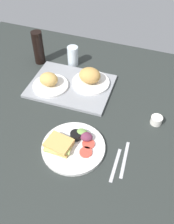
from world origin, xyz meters
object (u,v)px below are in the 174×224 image
object	(u,v)px
serving_tray	(71,86)
bread_plate_far	(90,78)
soda_bottle	(38,48)
knife	(125,159)
plate_with_salad	(72,145)
espresso_cup	(156,120)
fork	(115,165)
drinking_glass	(73,56)
bread_plate_near	(50,82)

from	to	relation	value
serving_tray	bread_plate_far	size ratio (longest dim) A/B	2.15
soda_bottle	knife	xyz separation A→B (cm)	(67.31, -52.22, -9.97)
soda_bottle	knife	distance (cm)	85.78
plate_with_salad	espresso_cup	size ratio (longest dim) A/B	5.07
espresso_cup	fork	distance (cm)	32.16
espresso_cup	serving_tray	bearing A→B (deg)	167.89
drinking_glass	bread_plate_far	bearing A→B (deg)	-43.25
bread_plate_near	bread_plate_far	xyz separation A→B (cm)	(20.01, 9.98, 0.75)
drinking_glass	bread_plate_near	bearing A→B (deg)	-97.37
plate_with_salad	bread_plate_far	bearing A→B (deg)	98.98
plate_with_salad	bread_plate_near	bearing A→B (deg)	129.11
plate_with_salad	fork	world-z (taller)	plate_with_salad
serving_tray	soda_bottle	size ratio (longest dim) A/B	2.20
fork	bread_plate_near	bearing A→B (deg)	51.62
espresso_cup	fork	bearing A→B (deg)	-112.14
serving_tray	bread_plate_far	distance (cm)	11.74
bread_plate_far	espresso_cup	size ratio (longest dim) A/B	3.75
serving_tray	bread_plate_near	distance (cm)	12.09
bread_plate_near	drinking_glass	bearing A→B (deg)	82.63
bread_plate_near	espresso_cup	bearing A→B (deg)	-5.40
fork	knife	bearing A→B (deg)	-38.55
fork	serving_tray	bearing A→B (deg)	40.92
bread_plate_near	knife	world-z (taller)	bread_plate_near
bread_plate_far	soda_bottle	size ratio (longest dim) A/B	1.03
soda_bottle	knife	bearing A→B (deg)	-37.80
bread_plate_far	espresso_cup	xyz separation A→B (cm)	(39.55, -15.61, -3.26)
bread_plate_near	fork	distance (cm)	59.35
bread_plate_far	espresso_cup	bearing A→B (deg)	-21.54
soda_bottle	knife	size ratio (longest dim) A/B	1.08
serving_tray	fork	distance (cm)	54.75
plate_with_salad	serving_tray	bearing A→B (deg)	113.41
soda_bottle	espresso_cup	distance (cm)	81.29
drinking_glass	fork	distance (cm)	75.56
bread_plate_far	fork	bearing A→B (deg)	-58.82
soda_bottle	espresso_cup	world-z (taller)	soda_bottle
plate_with_salad	drinking_glass	xyz separation A→B (cm)	(-23.48, 58.64, 4.28)
plate_with_salad	soda_bottle	size ratio (longest dim) A/B	1.39
soda_bottle	fork	distance (cm)	86.00
drinking_glass	soda_bottle	bearing A→B (deg)	-166.53
soda_bottle	fork	size ratio (longest dim) A/B	1.20
bread_plate_near	drinking_glass	world-z (taller)	drinking_glass
serving_tray	fork	bearing A→B (deg)	-47.40
bread_plate_far	espresso_cup	distance (cm)	42.65
soda_bottle	drinking_glass	bearing A→B (deg)	13.47
soda_bottle	knife	world-z (taller)	soda_bottle
espresso_cup	drinking_glass	bearing A→B (deg)	150.90
serving_tray	plate_with_salad	distance (cm)	41.29
drinking_glass	knife	world-z (taller)	drinking_glass
bread_plate_far	soda_bottle	bearing A→B (deg)	163.58
drinking_glass	soda_bottle	size ratio (longest dim) A/B	0.59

